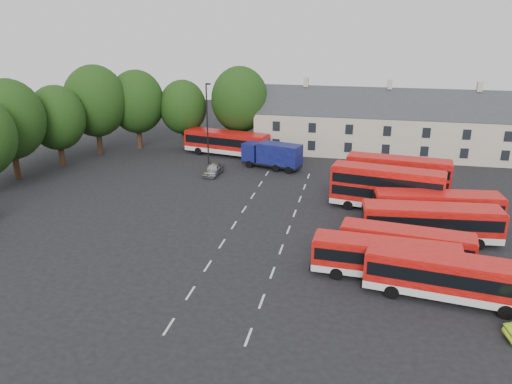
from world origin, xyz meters
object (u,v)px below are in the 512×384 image
(lamppost, at_px, (207,122))
(box_truck, at_px, (273,154))
(silver_car, at_px, (214,169))
(bus_row_a, at_px, (449,275))
(bus_dd_south, at_px, (387,187))

(lamppost, bearing_deg, box_truck, -2.08)
(silver_car, height_order, lamppost, lamppost)
(silver_car, relative_size, lamppost, 0.40)
(box_truck, bearing_deg, bus_row_a, -42.10)
(lamppost, bearing_deg, bus_row_a, -47.77)
(bus_row_a, bearing_deg, bus_dd_south, 110.75)
(bus_row_a, relative_size, silver_car, 2.74)
(bus_dd_south, xyz_separation_m, silver_car, (-19.64, 7.72, -1.77))
(box_truck, bearing_deg, lamppost, -165.68)
(bus_dd_south, relative_size, lamppost, 1.06)
(bus_row_a, xyz_separation_m, silver_car, (-23.20, 23.42, -1.16))
(box_truck, relative_size, silver_car, 1.91)
(lamppost, bearing_deg, bus_dd_south, -29.05)
(bus_dd_south, height_order, lamppost, lamppost)
(silver_car, bearing_deg, bus_dd_south, -19.29)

